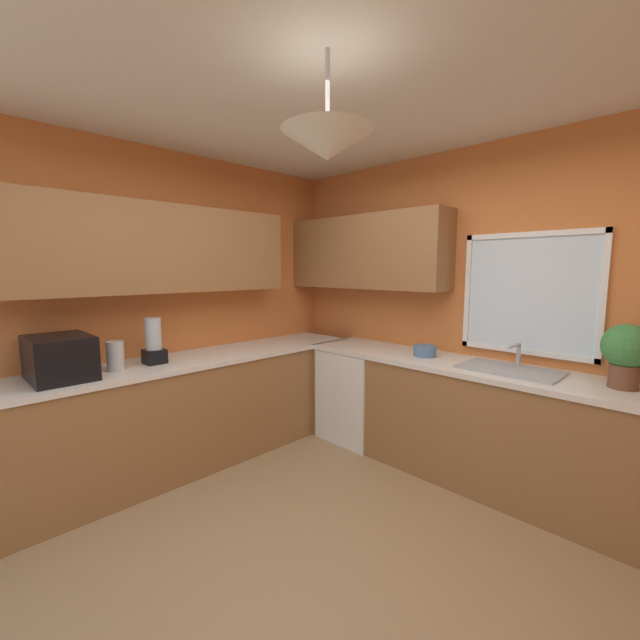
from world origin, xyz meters
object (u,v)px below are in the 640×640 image
at_px(microwave, 60,358).
at_px(potted_plant, 626,351).
at_px(dishwasher, 359,394).
at_px(blender_appliance, 154,343).
at_px(sink_assembly, 510,369).
at_px(bowl, 425,351).
at_px(kettle, 115,356).

height_order(microwave, potted_plant, potted_plant).
bearing_deg(dishwasher, potted_plant, 2.25).
xyz_separation_m(potted_plant, blender_appliance, (-2.70, -1.77, -0.07)).
bearing_deg(sink_assembly, microwave, -130.86).
xyz_separation_m(microwave, bowl, (1.35, 2.35, -0.10)).
bearing_deg(kettle, bowl, 56.55).
bearing_deg(bowl, kettle, -123.45).
bearing_deg(dishwasher, bowl, 2.49).
distance_m(kettle, potted_plant, 3.38).
height_order(microwave, bowl, microwave).
bearing_deg(kettle, potted_plant, 37.63).
height_order(microwave, blender_appliance, blender_appliance).
bearing_deg(microwave, bowl, 60.15).
bearing_deg(bowl, blender_appliance, -128.08).
xyz_separation_m(kettle, blender_appliance, (-0.02, 0.29, 0.05)).
bearing_deg(microwave, blender_appliance, 90.00).
bearing_deg(sink_assembly, potted_plant, 3.86).
height_order(kettle, sink_assembly, kettle).
relative_size(microwave, kettle, 2.23).
xyz_separation_m(dishwasher, sink_assembly, (1.38, 0.04, 0.49)).
height_order(sink_assembly, bowl, sink_assembly).
xyz_separation_m(potted_plant, bowl, (-1.35, -0.05, -0.19)).
distance_m(microwave, blender_appliance, 0.63).
relative_size(sink_assembly, potted_plant, 1.68).
xyz_separation_m(kettle, sink_assembly, (2.02, 2.02, -0.10)).
height_order(dishwasher, kettle, kettle).
xyz_separation_m(microwave, potted_plant, (2.70, 2.40, 0.09)).
height_order(dishwasher, potted_plant, potted_plant).
height_order(microwave, sink_assembly, microwave).
xyz_separation_m(microwave, sink_assembly, (2.04, 2.36, -0.14)).
distance_m(dishwasher, microwave, 2.49).
bearing_deg(microwave, kettle, 86.63).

